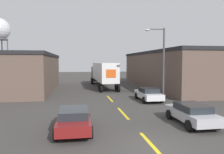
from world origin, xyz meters
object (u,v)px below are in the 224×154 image
Objects in this scene: parked_car_left_near at (74,119)px; parked_car_right_near at (191,113)px; parked_car_right_mid at (148,94)px; semi_truck at (103,73)px; street_lamp at (162,58)px.

parked_car_right_near is (7.53, 0.29, 0.00)m from parked_car_left_near.
parked_car_right_mid and parked_car_left_near have the same top height.
semi_truck is 3.26× the size of parked_car_right_near.
semi_truck is 3.26× the size of parked_car_right_mid.
parked_car_left_near is at bearing -133.13° from street_lamp.
semi_truck is at bearing 98.33° from parked_car_right_near.
parked_car_right_near is (3.19, -21.80, -1.62)m from semi_truck.
parked_car_right_mid is 0.58× the size of street_lamp.
parked_car_left_near is at bearing -177.82° from parked_car_right_near.
street_lamp is at bearing 31.00° from parked_car_right_mid.
parked_car_right_mid is (3.19, -13.21, -1.62)m from semi_truck.
parked_car_left_near is (-4.34, -22.09, -1.62)m from semi_truck.
parked_car_right_mid and parked_car_right_near have the same top height.
semi_truck is 22.57m from parked_car_left_near.
semi_truck is 22.09m from parked_car_right_near.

